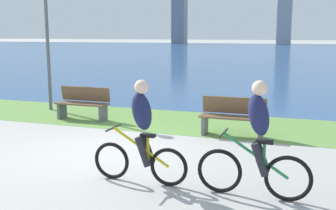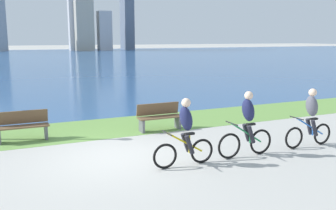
{
  "view_description": "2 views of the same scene",
  "coord_description": "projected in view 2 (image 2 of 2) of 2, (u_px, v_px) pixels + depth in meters",
  "views": [
    {
      "loc": [
        3.75,
        -7.03,
        2.35
      ],
      "look_at": [
        1.2,
        0.22,
        1.0
      ],
      "focal_mm": 43.59,
      "sensor_mm": 36.0,
      "label": 1
    },
    {
      "loc": [
        -2.61,
        -8.96,
        3.05
      ],
      "look_at": [
        1.58,
        0.34,
        1.2
      ],
      "focal_mm": 39.71,
      "sensor_mm": 36.0,
      "label": 2
    }
  ],
  "objects": [
    {
      "name": "ground_plane",
      "position": [
        118.0,
        157.0,
        9.63
      ],
      "size": [
        300.0,
        300.0,
        0.0
      ],
      "primitive_type": "plane",
      "color": "#B2AFA8"
    },
    {
      "name": "grass_strip_bayside",
      "position": [
        90.0,
        129.0,
        12.55
      ],
      "size": [
        120.0,
        2.89,
        0.01
      ],
      "primitive_type": "cube",
      "color": "#6B9947",
      "rests_on": "ground"
    },
    {
      "name": "bay_water_surface",
      "position": [
        20.0,
        59.0,
        53.42
      ],
      "size": [
        300.0,
        88.26,
        0.0
      ],
      "primitive_type": "cube",
      "color": "#2D568C",
      "rests_on": "ground"
    },
    {
      "name": "cyclist_lead",
      "position": [
        185.0,
        132.0,
        8.84
      ],
      "size": [
        1.6,
        0.52,
        1.65
      ],
      "color": "black",
      "rests_on": "ground"
    },
    {
      "name": "cyclist_trailing",
      "position": [
        247.0,
        125.0,
        9.56
      ],
      "size": [
        1.65,
        0.52,
        1.71
      ],
      "color": "black",
      "rests_on": "ground"
    },
    {
      "name": "cyclist_distant_rear",
      "position": [
        311.0,
        118.0,
        10.44
      ],
      "size": [
        1.67,
        0.52,
        1.66
      ],
      "color": "black",
      "rests_on": "ground"
    },
    {
      "name": "bench_near_path",
      "position": [
        159.0,
        117.0,
        12.38
      ],
      "size": [
        1.5,
        0.47,
        0.9
      ],
      "color": "brown",
      "rests_on": "ground"
    },
    {
      "name": "bench_far_along_path",
      "position": [
        22.0,
        126.0,
        11.07
      ],
      "size": [
        1.5,
        0.47,
        0.9
      ],
      "color": "brown",
      "rests_on": "ground"
    },
    {
      "name": "city_skyline_far_shore",
      "position": [
        73.0,
        4.0,
        87.71
      ],
      "size": [
        56.71,
        9.25,
        27.37
      ],
      "color": "slate",
      "rests_on": "ground"
    }
  ]
}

